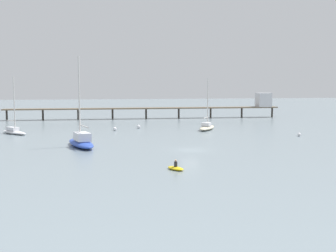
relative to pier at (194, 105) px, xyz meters
The scene contains 9 objects.
ground_plane 55.10m from the pier, 103.88° to the right, with size 400.00×400.00×0.00m, color gray.
pier is the anchor object (origin of this frame).
sailboat_cream 29.42m from the pier, 98.35° to the right, with size 5.85×7.99×10.35m.
sailboat_blue 55.82m from the pier, 120.66° to the right, with size 5.28×9.93×13.30m.
sailboat_white 51.00m from the pier, 144.27° to the right, with size 6.15×6.89×10.59m.
dinghy_yellow 68.91m from the pier, 104.98° to the right, with size 2.06×2.54×1.14m.
mooring_buoy_outer 35.75m from the pier, 129.54° to the right, with size 0.73×0.73×0.73m, color silver.
mooring_buoy_near 30.03m from the pier, 126.12° to the right, with size 0.76×0.76×0.76m, color silver.
mooring_buoy_mid 42.89m from the pier, 77.56° to the right, with size 0.61×0.61×0.61m, color silver.
Camera 1 is at (-12.84, -56.33, 9.22)m, focal length 44.35 mm.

